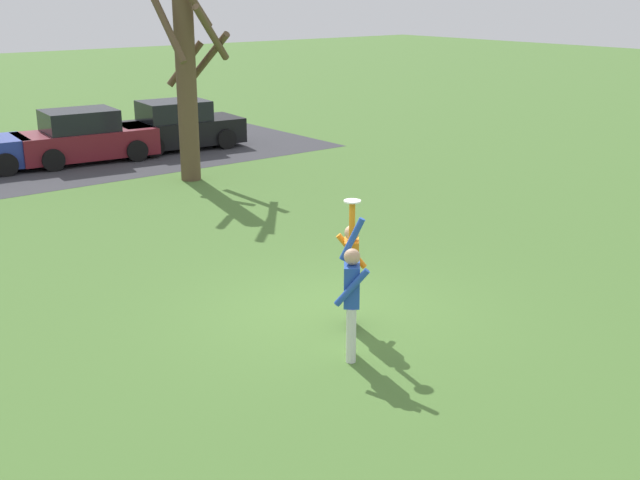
# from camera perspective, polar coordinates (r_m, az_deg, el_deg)

# --- Properties ---
(ground_plane) EXTENTS (120.00, 120.00, 0.00)m
(ground_plane) POSITION_cam_1_polar(r_m,az_deg,el_deg) (12.99, 0.87, -5.32)
(ground_plane) COLOR #4C7533
(person_catcher) EXTENTS (0.55, 0.57, 2.08)m
(person_catcher) POSITION_cam_1_polar(r_m,az_deg,el_deg) (12.18, 2.28, -1.97)
(person_catcher) COLOR black
(person_catcher) RESTS_ON ground_plane
(person_defender) EXTENTS (0.64, 0.66, 2.05)m
(person_defender) POSITION_cam_1_polar(r_m,az_deg,el_deg) (11.12, 2.29, -3.92)
(person_defender) COLOR silver
(person_defender) RESTS_ON ground_plane
(frisbee_disc) EXTENTS (0.25, 0.25, 0.02)m
(frisbee_disc) POSITION_cam_1_polar(r_m,az_deg,el_deg) (11.64, 2.34, 2.82)
(frisbee_disc) COLOR white
(frisbee_disc) RESTS_ON person_catcher
(parked_car_maroon) EXTENTS (4.26, 2.35, 1.59)m
(parked_car_maroon) POSITION_cam_1_polar(r_m,az_deg,el_deg) (25.46, -16.61, 7.08)
(parked_car_maroon) COLOR maroon
(parked_car_maroon) RESTS_ON ground_plane
(parked_car_black) EXTENTS (4.26, 2.35, 1.59)m
(parked_car_black) POSITION_cam_1_polar(r_m,az_deg,el_deg) (26.82, -10.20, 8.03)
(parked_car_black) COLOR black
(parked_car_black) RESTS_ON ground_plane
(parking_strip) EXTENTS (19.47, 6.40, 0.01)m
(parking_strip) POSITION_cam_1_polar(r_m,az_deg,el_deg) (25.05, -20.43, 4.85)
(parking_strip) COLOR #38383D
(parking_strip) RESTS_ON ground_plane
(bare_tree_tall) EXTENTS (2.05, 2.22, 5.67)m
(bare_tree_tall) POSITION_cam_1_polar(r_m,az_deg,el_deg) (21.95, -9.50, 11.29)
(bare_tree_tall) COLOR brown
(bare_tree_tall) RESTS_ON ground_plane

